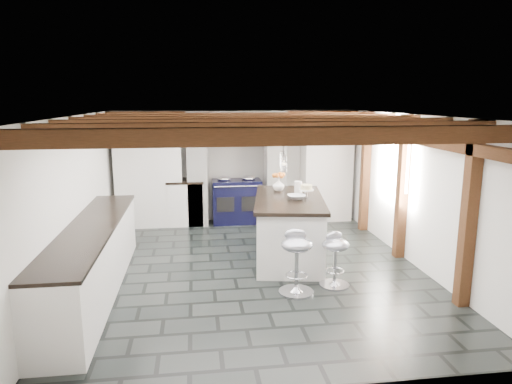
{
  "coord_description": "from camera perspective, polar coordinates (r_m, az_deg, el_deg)",
  "views": [
    {
      "loc": [
        -0.83,
        -6.53,
        2.53
      ],
      "look_at": [
        0.1,
        0.4,
        1.1
      ],
      "focal_mm": 32.0,
      "sensor_mm": 36.0,
      "label": 1
    }
  ],
  "objects": [
    {
      "name": "ground",
      "position": [
        7.05,
        -0.38,
        -9.47
      ],
      "size": [
        6.0,
        6.0,
        0.0
      ],
      "primitive_type": "plane",
      "color": "black",
      "rests_on": "ground"
    },
    {
      "name": "room_shell",
      "position": [
        8.08,
        -5.96,
        1.06
      ],
      "size": [
        6.0,
        6.03,
        6.0
      ],
      "color": "white",
      "rests_on": "ground"
    },
    {
      "name": "range_cooker",
      "position": [
        9.47,
        -2.44,
        -1.04
      ],
      "size": [
        1.0,
        0.63,
        0.99
      ],
      "color": "black",
      "rests_on": "ground"
    },
    {
      "name": "kitchen_island",
      "position": [
        7.33,
        4.12,
        -4.43
      ],
      "size": [
        1.38,
        2.17,
        1.34
      ],
      "rotation": [
        0.0,
        0.0,
        -0.17
      ],
      "color": "white",
      "rests_on": "ground"
    },
    {
      "name": "bar_stool_near",
      "position": [
        6.35,
        9.84,
        -7.54
      ],
      "size": [
        0.47,
        0.47,
        0.76
      ],
      "rotation": [
        0.0,
        0.0,
        0.3
      ],
      "color": "silver",
      "rests_on": "ground"
    },
    {
      "name": "bar_stool_far",
      "position": [
        6.04,
        5.12,
        -7.8
      ],
      "size": [
        0.5,
        0.5,
        0.86
      ],
      "rotation": [
        0.0,
        0.0,
        -0.2
      ],
      "color": "silver",
      "rests_on": "ground"
    }
  ]
}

